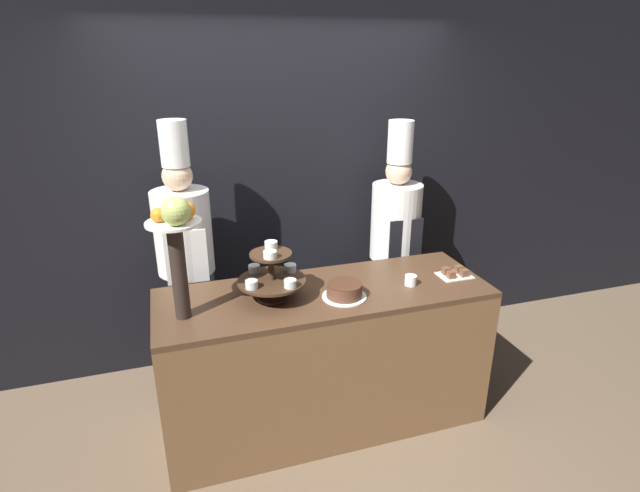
{
  "coord_description": "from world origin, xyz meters",
  "views": [
    {
      "loc": [
        -0.84,
        -2.2,
        2.26
      ],
      "look_at": [
        0.0,
        0.44,
        1.19
      ],
      "focal_mm": 28.0,
      "sensor_mm": 36.0,
      "label": 1
    }
  ],
  "objects_px": {
    "chef_center_left": "(395,237)",
    "cake_square_tray": "(455,273)",
    "cake_round": "(344,291)",
    "chef_left": "(186,255)",
    "cup_white": "(411,280)",
    "tiered_stand": "(272,275)",
    "fruit_pedestal": "(177,236)"
  },
  "relations": [
    {
      "from": "cup_white",
      "to": "cake_round",
      "type": "bearing_deg",
      "value": -175.94
    },
    {
      "from": "tiered_stand",
      "to": "chef_left",
      "type": "xyz_separation_m",
      "value": [
        -0.44,
        0.64,
        -0.07
      ]
    },
    {
      "from": "tiered_stand",
      "to": "fruit_pedestal",
      "type": "bearing_deg",
      "value": -171.49
    },
    {
      "from": "cake_square_tray",
      "to": "cup_white",
      "type": "bearing_deg",
      "value": -174.1
    },
    {
      "from": "cup_white",
      "to": "chef_left",
      "type": "bearing_deg",
      "value": 151.05
    },
    {
      "from": "tiered_stand",
      "to": "cake_square_tray",
      "type": "relative_size",
      "value": 1.91
    },
    {
      "from": "cup_white",
      "to": "cake_square_tray",
      "type": "xyz_separation_m",
      "value": [
        0.33,
        0.03,
        -0.01
      ]
    },
    {
      "from": "tiered_stand",
      "to": "chef_center_left",
      "type": "distance_m",
      "value": 1.26
    },
    {
      "from": "tiered_stand",
      "to": "cake_round",
      "type": "height_order",
      "value": "tiered_stand"
    },
    {
      "from": "cake_square_tray",
      "to": "chef_left",
      "type": "bearing_deg",
      "value": 157.24
    },
    {
      "from": "fruit_pedestal",
      "to": "cup_white",
      "type": "distance_m",
      "value": 1.41
    },
    {
      "from": "tiered_stand",
      "to": "chef_left",
      "type": "height_order",
      "value": "chef_left"
    },
    {
      "from": "cake_round",
      "to": "chef_left",
      "type": "xyz_separation_m",
      "value": [
        -0.84,
        0.74,
        0.04
      ]
    },
    {
      "from": "fruit_pedestal",
      "to": "cake_square_tray",
      "type": "bearing_deg",
      "value": 1.21
    },
    {
      "from": "cake_round",
      "to": "chef_left",
      "type": "height_order",
      "value": "chef_left"
    },
    {
      "from": "cake_round",
      "to": "chef_center_left",
      "type": "xyz_separation_m",
      "value": [
        0.68,
        0.74,
        -0.0
      ]
    },
    {
      "from": "tiered_stand",
      "to": "chef_left",
      "type": "relative_size",
      "value": 0.21
    },
    {
      "from": "tiered_stand",
      "to": "cake_square_tray",
      "type": "xyz_separation_m",
      "value": [
        1.18,
        -0.04,
        -0.13
      ]
    },
    {
      "from": "cake_round",
      "to": "chef_left",
      "type": "relative_size",
      "value": 0.14
    },
    {
      "from": "tiered_stand",
      "to": "cup_white",
      "type": "relative_size",
      "value": 5.36
    },
    {
      "from": "tiered_stand",
      "to": "cup_white",
      "type": "bearing_deg",
      "value": -4.88
    },
    {
      "from": "fruit_pedestal",
      "to": "cake_square_tray",
      "type": "distance_m",
      "value": 1.73
    },
    {
      "from": "tiered_stand",
      "to": "chef_left",
      "type": "bearing_deg",
      "value": 124.58
    },
    {
      "from": "chef_center_left",
      "to": "cake_square_tray",
      "type": "bearing_deg",
      "value": -82.19
    },
    {
      "from": "tiered_stand",
      "to": "cake_square_tray",
      "type": "bearing_deg",
      "value": -1.86
    },
    {
      "from": "cake_round",
      "to": "cup_white",
      "type": "xyz_separation_m",
      "value": [
        0.44,
        0.03,
        -0.01
      ]
    },
    {
      "from": "tiered_stand",
      "to": "cake_round",
      "type": "bearing_deg",
      "value": -14.41
    },
    {
      "from": "tiered_stand",
      "to": "fruit_pedestal",
      "type": "height_order",
      "value": "fruit_pedestal"
    },
    {
      "from": "fruit_pedestal",
      "to": "chef_center_left",
      "type": "relative_size",
      "value": 0.37
    },
    {
      "from": "tiered_stand",
      "to": "cake_round",
      "type": "relative_size",
      "value": 1.5
    },
    {
      "from": "tiered_stand",
      "to": "chef_center_left",
      "type": "xyz_separation_m",
      "value": [
        1.08,
        0.64,
        -0.12
      ]
    },
    {
      "from": "cup_white",
      "to": "chef_left",
      "type": "distance_m",
      "value": 1.47
    }
  ]
}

